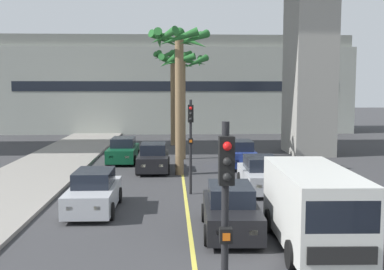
{
  "coord_description": "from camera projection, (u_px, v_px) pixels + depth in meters",
  "views": [
    {
      "loc": [
        -0.6,
        0.45,
        4.73
      ],
      "look_at": [
        0.0,
        14.0,
        3.36
      ],
      "focal_mm": 44.02,
      "sensor_mm": 36.0,
      "label": 1
    }
  ],
  "objects": [
    {
      "name": "lane_stripe_center",
      "position": [
        183.0,
        181.0,
        23.91
      ],
      "size": [
        0.14,
        56.0,
        0.01
      ],
      "primitive_type": "cube",
      "color": "#DBCC4C",
      "rests_on": "ground"
    },
    {
      "name": "pier_building_backdrop",
      "position": [
        177.0,
        85.0,
        51.07
      ],
      "size": [
        36.37,
        8.04,
        10.03
      ],
      "color": "#ADB2A8",
      "rests_on": "ground"
    },
    {
      "name": "car_queue_front",
      "position": [
        123.0,
        151.0,
        29.85
      ],
      "size": [
        1.89,
        4.13,
        1.56
      ],
      "color": "#0C4728",
      "rests_on": "ground"
    },
    {
      "name": "car_queue_second",
      "position": [
        261.0,
        175.0,
        21.63
      ],
      "size": [
        1.86,
        4.11,
        1.56
      ],
      "color": "#B7BABF",
      "rests_on": "ground"
    },
    {
      "name": "car_queue_third",
      "position": [
        240.0,
        155.0,
        28.24
      ],
      "size": [
        1.88,
        4.13,
        1.56
      ],
      "color": "navy",
      "rests_on": "ground"
    },
    {
      "name": "car_queue_fourth",
      "position": [
        94.0,
        192.0,
        18.05
      ],
      "size": [
        1.84,
        4.1,
        1.56
      ],
      "color": "#B7BABF",
      "rests_on": "ground"
    },
    {
      "name": "car_queue_fifth",
      "position": [
        153.0,
        158.0,
        26.76
      ],
      "size": [
        1.84,
        4.1,
        1.56
      ],
      "color": "black",
      "rests_on": "ground"
    },
    {
      "name": "car_queue_sixth",
      "position": [
        231.0,
        211.0,
        15.37
      ],
      "size": [
        1.95,
        4.16,
        1.56
      ],
      "color": "black",
      "rests_on": "ground"
    },
    {
      "name": "delivery_van",
      "position": [
        313.0,
        206.0,
        13.76
      ],
      "size": [
        2.26,
        5.3,
        2.36
      ],
      "color": "silver",
      "rests_on": "ground"
    },
    {
      "name": "traffic_light_median_near",
      "position": [
        226.0,
        215.0,
        7.46
      ],
      "size": [
        0.24,
        0.37,
        4.2
      ],
      "color": "black",
      "rests_on": "ground"
    },
    {
      "name": "traffic_light_median_far",
      "position": [
        191.0,
        134.0,
        20.62
      ],
      "size": [
        0.24,
        0.37,
        4.2
      ],
      "color": "black",
      "rests_on": "ground"
    },
    {
      "name": "palm_tree_near_median",
      "position": [
        173.0,
        69.0,
        38.08
      ],
      "size": [
        3.29,
        3.36,
        7.77
      ],
      "color": "brown",
      "rests_on": "ground"
    },
    {
      "name": "palm_tree_mid_median",
      "position": [
        179.0,
        60.0,
        25.03
      ],
      "size": [
        3.35,
        3.36,
        7.9
      ],
      "color": "brown",
      "rests_on": "ground"
    },
    {
      "name": "palm_tree_far_median",
      "position": [
        183.0,
        70.0,
        30.63
      ],
      "size": [
        3.43,
        3.44,
        6.99
      ],
      "color": "brown",
      "rests_on": "ground"
    }
  ]
}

